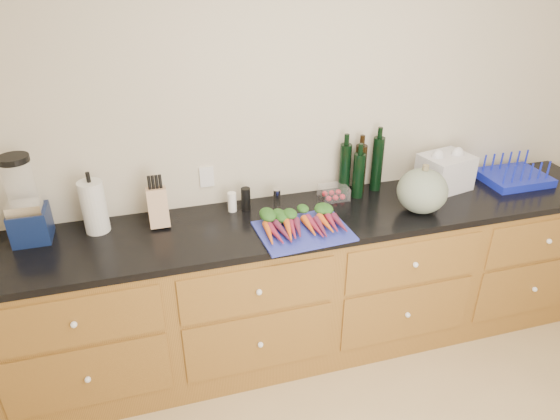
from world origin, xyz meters
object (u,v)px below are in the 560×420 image
object	(u,v)px
squash	(422,191)
blender_appliance	(25,205)
cutting_board	(303,231)
tomato_box	(334,192)
carrots	(301,222)
dish_rack	(514,175)
paper_towel	(94,207)
knife_block	(158,207)

from	to	relation	value
squash	blender_appliance	world-z (taller)	blender_appliance
cutting_board	tomato_box	bearing A→B (deg)	47.60
carrots	cutting_board	bearing A→B (deg)	-90.00
squash	blender_appliance	bearing A→B (deg)	172.56
cutting_board	carrots	bearing A→B (deg)	90.00
dish_rack	paper_towel	bearing A→B (deg)	178.21
knife_block	tomato_box	bearing A→B (deg)	1.67
cutting_board	carrots	world-z (taller)	carrots
squash	paper_towel	size ratio (longest dim) A/B	0.99
carrots	dish_rack	bearing A→B (deg)	7.51
squash	blender_appliance	distance (m)	2.11
squash	tomato_box	world-z (taller)	squash
carrots	dish_rack	distance (m)	1.52
squash	blender_appliance	xyz separation A→B (m)	(-2.09, 0.27, 0.08)
squash	paper_towel	distance (m)	1.80
squash	cutting_board	bearing A→B (deg)	-176.51
squash	tomato_box	size ratio (longest dim) A/B	1.72
blender_appliance	knife_block	distance (m)	0.65
tomato_box	blender_appliance	bearing A→B (deg)	-179.57
knife_block	dish_rack	bearing A→B (deg)	-1.53
knife_block	tomato_box	xyz separation A→B (m)	(1.03, 0.03, -0.07)
squash	tomato_box	distance (m)	0.52
paper_towel	dish_rack	world-z (taller)	paper_towel
blender_appliance	knife_block	bearing A→B (deg)	-1.56
carrots	blender_appliance	size ratio (longest dim) A/B	0.91
tomato_box	knife_block	bearing A→B (deg)	-178.33
squash	knife_block	size ratio (longest dim) A/B	1.35
knife_block	blender_appliance	bearing A→B (deg)	178.44
paper_towel	tomato_box	bearing A→B (deg)	0.42
cutting_board	carrots	distance (m)	0.05
blender_appliance	knife_block	size ratio (longest dim) A/B	2.21
cutting_board	tomato_box	distance (m)	0.45
squash	blender_appliance	size ratio (longest dim) A/B	0.61
carrots	squash	xyz separation A→B (m)	(0.72, 0.00, 0.09)
knife_block	dish_rack	distance (m)	2.24
squash	carrots	bearing A→B (deg)	-179.74
paper_towel	cutting_board	bearing A→B (deg)	-16.88
cutting_board	knife_block	xyz separation A→B (m)	(-0.73, 0.30, 0.10)
blender_appliance	dish_rack	size ratio (longest dim) A/B	1.16
cutting_board	dish_rack	distance (m)	1.53
tomato_box	dish_rack	bearing A→B (deg)	-4.26
carrots	knife_block	bearing A→B (deg)	160.46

